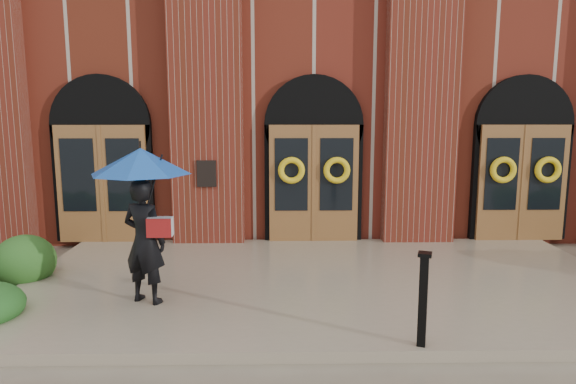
{
  "coord_description": "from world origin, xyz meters",
  "views": [
    {
      "loc": [
        -0.74,
        -8.14,
        2.97
      ],
      "look_at": [
        -0.58,
        1.0,
        1.49
      ],
      "focal_mm": 32.0,
      "sensor_mm": 36.0,
      "label": 1
    }
  ],
  "objects": [
    {
      "name": "ground",
      "position": [
        0.0,
        0.0,
        0.0
      ],
      "size": [
        90.0,
        90.0,
        0.0
      ],
      "primitive_type": "plane",
      "color": "gray",
      "rests_on": "ground"
    },
    {
      "name": "landing",
      "position": [
        0.0,
        0.15,
        0.07
      ],
      "size": [
        10.0,
        5.3,
        0.15
      ],
      "primitive_type": "cube",
      "color": "gray",
      "rests_on": "ground"
    },
    {
      "name": "church_building",
      "position": [
        0.0,
        8.78,
        3.5
      ],
      "size": [
        16.2,
        12.53,
        7.0
      ],
      "color": "#5F1E14",
      "rests_on": "ground"
    },
    {
      "name": "man_with_umbrella",
      "position": [
        -2.7,
        -0.85,
        1.74
      ],
      "size": [
        1.86,
        1.86,
        2.28
      ],
      "rotation": [
        0.0,
        0.0,
        2.76
      ],
      "color": "black",
      "rests_on": "landing"
    },
    {
      "name": "metal_post",
      "position": [
        0.97,
        -2.35,
        0.76
      ],
      "size": [
        0.2,
        0.2,
        1.16
      ],
      "rotation": [
        0.0,
        0.0,
        -0.34
      ],
      "color": "black",
      "rests_on": "landing"
    }
  ]
}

